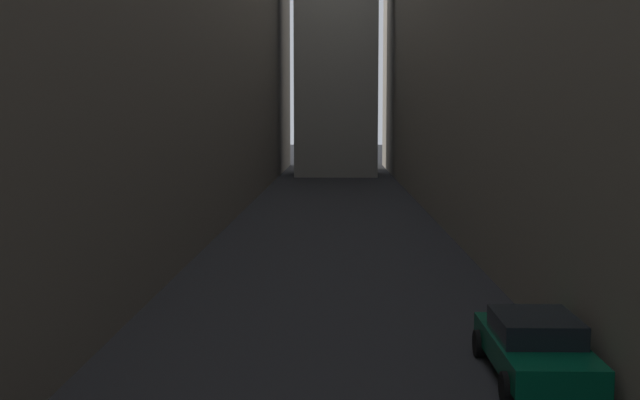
# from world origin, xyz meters

# --- Properties ---
(ground_plane) EXTENTS (264.00, 264.00, 0.00)m
(ground_plane) POSITION_xyz_m (0.00, 48.00, 0.00)
(ground_plane) COLOR #232326
(building_block_left) EXTENTS (12.81, 108.00, 23.06)m
(building_block_left) POSITION_xyz_m (-11.90, 50.00, 11.53)
(building_block_left) COLOR #60594F
(building_block_left) RESTS_ON ground
(parked_car_right_far) EXTENTS (2.03, 4.56, 1.37)m
(parked_car_right_far) POSITION_xyz_m (4.40, 24.55, 0.72)
(parked_car_right_far) COLOR #05472D
(parked_car_right_far) RESTS_ON ground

